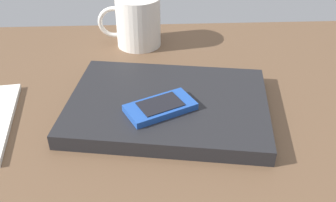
# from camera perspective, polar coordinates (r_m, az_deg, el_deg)

# --- Properties ---
(desk_surface) EXTENTS (1.20, 0.80, 0.03)m
(desk_surface) POSITION_cam_1_polar(r_m,az_deg,el_deg) (0.57, 2.60, -5.85)
(desk_surface) COLOR brown
(desk_surface) RESTS_ON ground
(laptop_closed) EXTENTS (0.33, 0.26, 0.02)m
(laptop_closed) POSITION_cam_1_polar(r_m,az_deg,el_deg) (0.60, 0.00, -0.64)
(laptop_closed) COLOR black
(laptop_closed) RESTS_ON desk_surface
(cell_phone_on_laptop) EXTENTS (0.11, 0.09, 0.01)m
(cell_phone_on_laptop) POSITION_cam_1_polar(r_m,az_deg,el_deg) (0.57, -1.14, -0.89)
(cell_phone_on_laptop) COLOR #1E479E
(cell_phone_on_laptop) RESTS_ON laptop_closed
(coffee_mug) EXTENTS (0.13, 0.09, 0.10)m
(coffee_mug) POSITION_cam_1_polar(r_m,az_deg,el_deg) (0.80, -4.55, 11.55)
(coffee_mug) COLOR silver
(coffee_mug) RESTS_ON desk_surface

